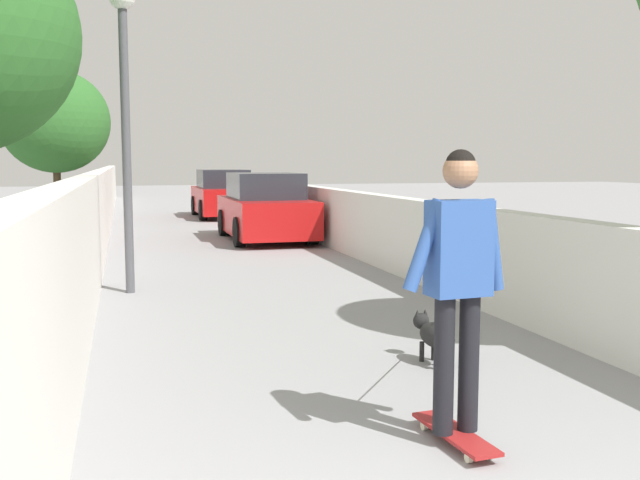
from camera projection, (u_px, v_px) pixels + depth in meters
ground_plane at (213, 243)px, 15.96m from camera, size 80.00×80.00×0.00m
wall_left at (96, 216)px, 13.33m from camera, size 48.00×0.30×1.60m
fence_right at (342, 220)px, 14.61m from camera, size 48.00×0.30×1.23m
tree_left_near at (55, 121)px, 19.48m from camera, size 2.94×2.94×4.29m
lamp_post at (124, 82)px, 9.58m from camera, size 0.36×0.36×4.15m
skateboard at (455, 434)px, 4.58m from camera, size 0.81×0.26×0.08m
person_skateboarder at (458, 268)px, 4.46m from camera, size 0.25×0.71×1.79m
dog at (433, 334)px, 6.37m from camera, size 2.05×0.77×1.06m
car_near at (265, 209)px, 16.45m from camera, size 3.92×1.80×1.54m
car_far at (223, 195)px, 23.32m from camera, size 3.99×1.80×1.54m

